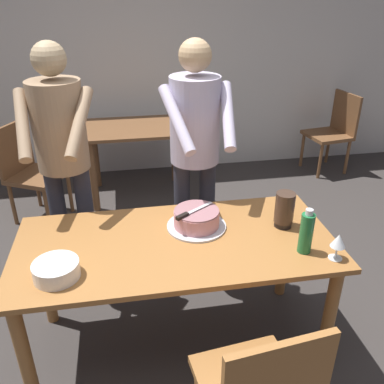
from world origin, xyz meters
The scene contains 14 objects.
ground_plane centered at (0.00, 0.00, 0.00)m, with size 14.00×14.00×0.00m, color #383330.
back_wall centered at (0.00, 2.76, 1.35)m, with size 10.00×0.12×2.70m, color silver.
main_dining_table centered at (0.00, 0.00, 0.64)m, with size 1.73×0.81×0.75m.
cake_on_platter centered at (0.14, 0.12, 0.80)m, with size 0.34×0.34×0.11m.
cake_knife centered at (0.08, 0.08, 0.87)m, with size 0.24×0.17×0.02m.
plate_stack centered at (-0.60, -0.20, 0.79)m, with size 0.22×0.22×0.08m.
wine_glass_near centered at (0.78, -0.30, 0.85)m, with size 0.08×0.08×0.14m.
water_bottle centered at (0.65, -0.21, 0.86)m, with size 0.07×0.07×0.25m.
hurricane_lamp centered at (0.63, 0.05, 0.86)m, with size 0.11×0.11×0.21m.
person_cutting_cake centered at (0.22, 0.61, 1.08)m, with size 0.47×0.56×1.72m.
person_standing_beside centered at (-0.62, 0.64, 1.08)m, with size 0.47×0.56×1.72m.
background_table centered at (-0.12, 2.06, 0.58)m, with size 1.00×0.70×0.74m.
background_chair_0 centered at (2.15, 2.33, 0.49)m, with size 0.50×0.50×0.90m.
background_chair_1 centered at (-1.10, 1.76, 0.49)m, with size 0.59×0.59×0.90m.
Camera 1 is at (-0.23, -1.86, 2.01)m, focal length 38.64 mm.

